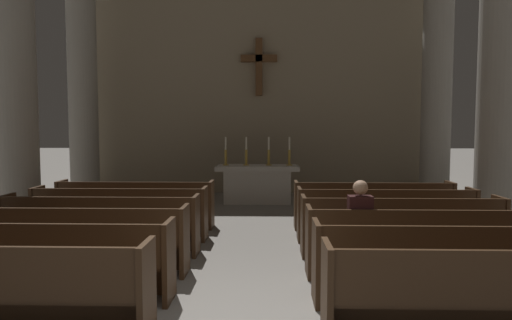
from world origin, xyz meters
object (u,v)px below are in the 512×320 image
at_px(column_left_second, 17,89).
at_px(candlestick_inner_left, 246,156).
at_px(pew_left_row_3, 74,240).
at_px(lone_worshipper, 359,225).
at_px(column_left_third, 83,99).
at_px(pew_left_row_4, 101,225).
at_px(column_right_second, 498,87).
at_px(pew_left_row_6, 136,204).
at_px(pew_right_row_6, 373,205).
at_px(pew_left_row_2, 39,260).
at_px(candlestick_inner_right, 269,156).
at_px(pew_right_row_2, 451,264).
at_px(pew_right_row_3, 422,242).
at_px(column_right_third, 436,98).
at_px(pew_left_row_5, 120,213).
at_px(candlestick_outer_right, 289,156).
at_px(pew_right_row_4, 401,226).
at_px(candlestick_outer_left, 226,156).
at_px(pew_right_row_5, 385,215).
at_px(pew_right_row_1, 493,295).
at_px(altar, 257,183).

distance_m(column_left_second, candlestick_inner_left, 5.61).
height_order(pew_left_row_3, lone_worshipper, lone_worshipper).
bearing_deg(pew_left_row_3, lone_worshipper, 0.56).
xyz_separation_m(column_left_third, lone_worshipper, (6.35, -6.33, -2.12)).
relative_size(pew_left_row_4, column_right_second, 0.54).
height_order(pew_left_row_6, pew_right_row_6, same).
relative_size(pew_left_row_2, column_left_second, 0.54).
xyz_separation_m(column_left_third, candlestick_inner_right, (5.12, -0.38, -1.55)).
distance_m(pew_right_row_2, candlestick_inner_left, 7.50).
height_order(pew_right_row_2, pew_right_row_3, same).
bearing_deg(candlestick_inner_right, column_right_third, 4.79).
bearing_deg(candlestick_inner_left, lone_worshipper, -72.96).
bearing_deg(candlestick_inner_right, pew_right_row_6, -56.16).
bearing_deg(lone_worshipper, column_right_third, 62.49).
bearing_deg(column_left_third, pew_right_row_6, -25.74).
distance_m(pew_left_row_5, candlestick_outer_right, 5.24).
bearing_deg(candlestick_outer_right, pew_left_row_2, -114.83).
xyz_separation_m(column_right_third, candlestick_inner_right, (-4.52, -0.38, -1.55)).
bearing_deg(pew_left_row_6, pew_right_row_4, -22.20).
xyz_separation_m(pew_left_row_6, lone_worshipper, (3.90, -2.87, 0.22)).
height_order(pew_left_row_2, column_left_third, column_left_third).
bearing_deg(candlestick_outer_left, pew_right_row_5, -51.55).
height_order(pew_right_row_3, pew_right_row_4, same).
distance_m(pew_right_row_2, column_right_third, 8.08).
bearing_deg(candlestick_outer_left, pew_right_row_2, -65.17).
height_order(pew_left_row_2, column_right_third, column_right_third).
height_order(pew_left_row_4, pew_right_row_1, same).
bearing_deg(pew_right_row_4, pew_right_row_3, -90.00).
relative_size(altar, lone_worshipper, 1.67).
distance_m(pew_left_row_3, candlestick_outer_right, 6.85).
distance_m(pew_right_row_4, column_left_third, 9.30).
height_order(column_right_second, column_right_third, same).
bearing_deg(lone_worshipper, pew_left_row_4, 166.58).
height_order(pew_right_row_6, candlestick_outer_left, candlestick_outer_left).
bearing_deg(pew_right_row_6, pew_left_row_4, -157.80).
height_order(column_left_third, lone_worshipper, column_left_third).
distance_m(candlestick_outer_left, candlestick_inner_right, 1.15).
height_order(pew_right_row_1, pew_right_row_6, same).
relative_size(pew_right_row_1, candlestick_inner_left, 4.10).
relative_size(pew_right_row_4, candlestick_inner_right, 4.10).
height_order(column_left_second, candlestick_outer_left, column_left_second).
bearing_deg(pew_left_row_3, pew_right_row_1, -22.20).
distance_m(pew_left_row_2, pew_right_row_5, 5.56).
bearing_deg(altar, candlestick_outer_left, 180.00).
xyz_separation_m(column_left_third, candlestick_outer_left, (3.97, -0.38, -1.55)).
distance_m(candlestick_outer_left, lone_worshipper, 6.44).
bearing_deg(candlestick_inner_left, pew_left_row_2, -106.57).
distance_m(candlestick_inner_left, lone_worshipper, 6.25).
relative_size(pew_left_row_6, pew_right_row_3, 1.00).
distance_m(column_right_third, candlestick_outer_left, 5.89).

